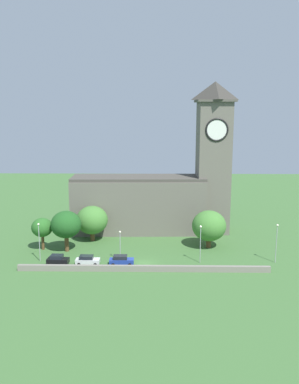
# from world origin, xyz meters

# --- Properties ---
(ground_plane) EXTENTS (200.00, 200.00, 0.00)m
(ground_plane) POSITION_xyz_m (0.00, 15.00, 0.00)
(ground_plane) COLOR #3D6633
(church) EXTENTS (38.00, 10.35, 35.34)m
(church) POSITION_xyz_m (3.98, 21.75, 10.50)
(church) COLOR #666056
(church) RESTS_ON ground
(quay_barrier) EXTENTS (46.01, 0.70, 1.12)m
(quay_barrier) POSITION_xyz_m (0.00, -3.99, 0.56)
(quay_barrier) COLOR gray
(quay_barrier) RESTS_ON ground
(car_black) EXTENTS (4.17, 2.37, 1.91)m
(car_black) POSITION_xyz_m (-16.40, -0.90, 0.96)
(car_black) COLOR black
(car_black) RESTS_ON ground
(car_white) EXTENTS (4.55, 2.07, 1.82)m
(car_white) POSITION_xyz_m (-10.74, -0.89, 0.92)
(car_white) COLOR silver
(car_white) RESTS_ON ground
(car_blue) EXTENTS (4.66, 2.14, 1.92)m
(car_blue) POSITION_xyz_m (-4.29, -0.98, 0.97)
(car_blue) COLOR #233D9E
(car_blue) RESTS_ON ground
(streetlamp_west_end) EXTENTS (0.44, 0.44, 7.64)m
(streetlamp_west_end) POSITION_xyz_m (-20.25, 0.83, 5.04)
(streetlamp_west_end) COLOR #9EA0A5
(streetlamp_west_end) RESTS_ON ground
(streetlamp_west_mid) EXTENTS (0.44, 0.44, 6.07)m
(streetlamp_west_mid) POSITION_xyz_m (-4.67, 1.21, 4.14)
(streetlamp_west_mid) COLOR #9EA0A5
(streetlamp_west_mid) RESTS_ON ground
(streetlamp_central) EXTENTS (0.44, 0.44, 7.43)m
(streetlamp_central) POSITION_xyz_m (10.75, 0.47, 4.92)
(streetlamp_central) COLOR #9EA0A5
(streetlamp_central) RESTS_ON ground
(streetlamp_east_mid) EXTENTS (0.44, 0.44, 7.67)m
(streetlamp_east_mid) POSITION_xyz_m (25.28, 0.86, 5.05)
(streetlamp_east_mid) COLOR #9EA0A5
(streetlamp_east_mid) RESTS_ON ground
(tree_riverside_east) EXTENTS (6.25, 6.25, 8.56)m
(tree_riverside_east) POSITION_xyz_m (-16.31, 6.76, 5.70)
(tree_riverside_east) COLOR brown
(tree_riverside_east) RESTS_ON ground
(tree_riverside_west) EXTENTS (7.05, 7.05, 7.97)m
(tree_riverside_west) POSITION_xyz_m (-12.06, 13.86, 4.77)
(tree_riverside_west) COLOR brown
(tree_riverside_west) RESTS_ON ground
(tree_churchyard) EXTENTS (4.41, 4.41, 6.80)m
(tree_churchyard) POSITION_xyz_m (-21.56, 7.69, 4.77)
(tree_churchyard) COLOR brown
(tree_churchyard) RESTS_ON ground
(tree_by_tower) EXTENTS (7.22, 7.22, 8.06)m
(tree_by_tower) POSITION_xyz_m (13.51, 9.63, 4.78)
(tree_by_tower) COLOR brown
(tree_by_tower) RESTS_ON ground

